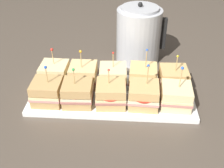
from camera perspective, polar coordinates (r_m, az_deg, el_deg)
The scene contains 13 objects.
ground_plane at distance 1.07m, azimuth 0.00°, elevation -2.70°, with size 6.00×6.00×0.00m, color #4C4238.
serving_platter at distance 1.06m, azimuth 0.00°, elevation -2.32°, with size 0.60×0.26×0.02m.
sandwich_front_far_left at distance 1.02m, azimuth -13.00°, elevation -1.53°, with size 0.11×0.11×0.15m.
sandwich_front_left at distance 1.00m, azimuth -6.99°, elevation -1.83°, with size 0.11×0.11×0.14m.
sandwich_front_center at distance 0.98m, azimuth -0.10°, elevation -2.04°, with size 0.11×0.11×0.14m.
sandwich_front_right at distance 0.98m, azimuth 6.43°, elevation -2.28°, with size 0.11×0.11×0.16m.
sandwich_front_far_right at distance 1.00m, azimuth 12.87°, elevation -2.42°, with size 0.11×0.11×0.16m.
sandwich_back_far_left at distance 1.12m, azimuth -11.56°, elevation 2.04°, with size 0.11×0.11×0.15m.
sandwich_back_left at distance 1.09m, azimuth -5.85°, elevation 1.85°, with size 0.11×0.11×0.15m.
sandwich_back_center at distance 1.08m, azimuth 0.14°, elevation 1.62°, with size 0.11×0.11×0.14m.
sandwich_back_right at distance 1.08m, azimuth 6.31°, elevation 1.47°, with size 0.11×0.11×0.16m.
sandwich_back_far_right at distance 1.10m, azimuth 12.36°, elevation 1.16°, with size 0.11×0.11×0.14m.
kettle_steel at distance 1.27m, azimuth 5.45°, elevation 9.97°, with size 0.22×0.20×0.27m.
Camera 1 is at (0.05, -0.85, 0.64)m, focal length 45.00 mm.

